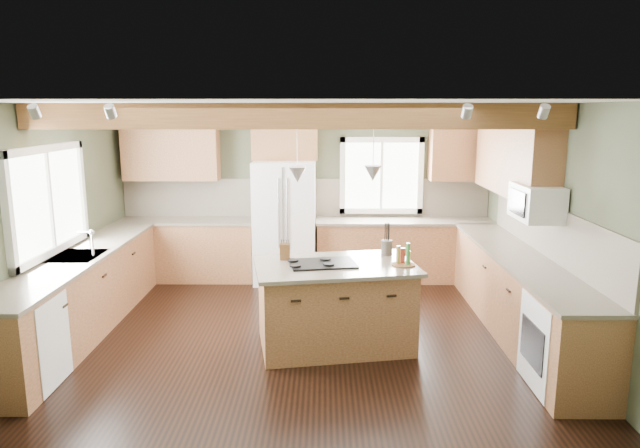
{
  "coord_description": "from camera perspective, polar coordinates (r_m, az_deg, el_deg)",
  "views": [
    {
      "loc": [
        0.28,
        -6.15,
        2.54
      ],
      "look_at": [
        0.23,
        0.3,
        1.24
      ],
      "focal_mm": 32.0,
      "sensor_mm": 36.0,
      "label": 1
    }
  ],
  "objects": [
    {
      "name": "floor",
      "position": [
        6.66,
        -2.08,
        -11.0
      ],
      "size": [
        5.6,
        5.6,
        0.0
      ],
      "primitive_type": "plane",
      "color": "black",
      "rests_on": "ground"
    },
    {
      "name": "ceiling",
      "position": [
        6.16,
        -2.25,
        11.98
      ],
      "size": [
        5.6,
        5.6,
        0.0
      ],
      "primitive_type": "plane",
      "rotation": [
        3.14,
        0.0,
        0.0
      ],
      "color": "silver",
      "rests_on": "wall_back"
    },
    {
      "name": "wall_back",
      "position": [
        8.74,
        -1.43,
        3.26
      ],
      "size": [
        5.6,
        0.0,
        5.6
      ],
      "primitive_type": "plane",
      "rotation": [
        1.57,
        0.0,
        0.0
      ],
      "color": "#3F4732",
      "rests_on": "ground"
    },
    {
      "name": "wall_left",
      "position": [
        6.99,
        -25.75,
        0.06
      ],
      "size": [
        0.0,
        5.0,
        5.0
      ],
      "primitive_type": "plane",
      "rotation": [
        1.57,
        0.0,
        1.57
      ],
      "color": "#3F4732",
      "rests_on": "ground"
    },
    {
      "name": "wall_right",
      "position": [
        6.76,
        22.28,
        -0.01
      ],
      "size": [
        0.0,
        5.0,
        5.0
      ],
      "primitive_type": "plane",
      "rotation": [
        1.57,
        0.0,
        -1.57
      ],
      "color": "#3F4732",
      "rests_on": "ground"
    },
    {
      "name": "ceiling_beam",
      "position": [
        5.88,
        -2.37,
        10.74
      ],
      "size": [
        5.55,
        0.26,
        0.26
      ],
      "primitive_type": "cube",
      "color": "#593419",
      "rests_on": "ceiling"
    },
    {
      "name": "soffit_trim",
      "position": [
        8.56,
        -1.49,
        11.41
      ],
      "size": [
        5.55,
        0.2,
        0.1
      ],
      "primitive_type": "cube",
      "color": "#593419",
      "rests_on": "ceiling"
    },
    {
      "name": "backsplash_back",
      "position": [
        8.74,
        -1.43,
        2.66
      ],
      "size": [
        5.58,
        0.03,
        0.58
      ],
      "primitive_type": "cube",
      "color": "brown",
      "rests_on": "wall_back"
    },
    {
      "name": "backsplash_right",
      "position": [
        6.82,
        21.96,
        -0.67
      ],
      "size": [
        0.03,
        3.7,
        0.58
      ],
      "primitive_type": "cube",
      "color": "brown",
      "rests_on": "wall_right"
    },
    {
      "name": "base_cab_back_left",
      "position": [
        8.86,
        -13.13,
        -2.6
      ],
      "size": [
        2.02,
        0.6,
        0.88
      ],
      "primitive_type": "cube",
      "color": "brown",
      "rests_on": "floor"
    },
    {
      "name": "counter_back_left",
      "position": [
        8.76,
        -13.27,
        0.32
      ],
      "size": [
        2.06,
        0.64,
        0.04
      ],
      "primitive_type": "cube",
      "color": "#494135",
      "rests_on": "base_cab_back_left"
    },
    {
      "name": "base_cab_back_right",
      "position": [
        8.69,
        8.41,
        -2.69
      ],
      "size": [
        2.62,
        0.6,
        0.88
      ],
      "primitive_type": "cube",
      "color": "brown",
      "rests_on": "floor"
    },
    {
      "name": "counter_back_right",
      "position": [
        8.59,
        8.5,
        0.29
      ],
      "size": [
        2.66,
        0.64,
        0.04
      ],
      "primitive_type": "cube",
      "color": "#494135",
      "rests_on": "base_cab_back_right"
    },
    {
      "name": "base_cab_left",
      "position": [
        7.11,
        -22.79,
        -6.67
      ],
      "size": [
        0.6,
        3.7,
        0.88
      ],
      "primitive_type": "cube",
      "color": "brown",
      "rests_on": "floor"
    },
    {
      "name": "counter_left",
      "position": [
        6.99,
        -23.08,
        -3.08
      ],
      "size": [
        0.64,
        3.74,
        0.04
      ],
      "primitive_type": "cube",
      "color": "#494135",
      "rests_on": "base_cab_left"
    },
    {
      "name": "base_cab_right",
      "position": [
        6.91,
        19.27,
        -6.93
      ],
      "size": [
        0.6,
        3.7,
        0.88
      ],
      "primitive_type": "cube",
      "color": "brown",
      "rests_on": "floor"
    },
    {
      "name": "counter_right",
      "position": [
        6.79,
        19.52,
        -3.23
      ],
      "size": [
        0.64,
        3.74,
        0.04
      ],
      "primitive_type": "cube",
      "color": "#494135",
      "rests_on": "base_cab_right"
    },
    {
      "name": "upper_cab_back_left",
      "position": [
        8.79,
        -14.67,
        7.2
      ],
      "size": [
        1.4,
        0.35,
        0.9
      ],
      "primitive_type": "cube",
      "color": "brown",
      "rests_on": "wall_back"
    },
    {
      "name": "upper_cab_over_fridge",
      "position": [
        8.5,
        -3.54,
        8.77
      ],
      "size": [
        0.96,
        0.35,
        0.7
      ],
      "primitive_type": "cube",
      "color": "brown",
      "rests_on": "wall_back"
    },
    {
      "name": "upper_cab_right",
      "position": [
        7.45,
        18.86,
        6.27
      ],
      "size": [
        0.35,
        2.2,
        0.9
      ],
      "primitive_type": "cube",
      "color": "brown",
      "rests_on": "wall_right"
    },
    {
      "name": "upper_cab_back_corner",
      "position": [
        8.73,
        13.9,
        7.21
      ],
      "size": [
        0.9,
        0.35,
        0.9
      ],
      "primitive_type": "cube",
      "color": "brown",
      "rests_on": "wall_back"
    },
    {
      "name": "window_left",
      "position": [
        6.99,
        -25.6,
        2.15
      ],
      "size": [
        0.04,
        1.6,
        1.05
      ],
      "primitive_type": "cube",
      "color": "white",
      "rests_on": "wall_left"
    },
    {
      "name": "window_back",
      "position": [
        8.73,
        6.15,
        4.84
      ],
      "size": [
        1.1,
        0.04,
        1.0
      ],
      "primitive_type": "cube",
      "color": "white",
      "rests_on": "wall_back"
    },
    {
      "name": "sink",
      "position": [
        6.99,
        -23.08,
        -3.04
      ],
      "size": [
        0.5,
        0.65,
        0.03
      ],
      "primitive_type": "cube",
      "color": "#262628",
      "rests_on": "counter_left"
    },
    {
      "name": "faucet",
      "position": [
        6.89,
        -21.8,
        -1.9
      ],
      "size": [
        0.02,
        0.02,
        0.28
      ],
      "primitive_type": "cylinder",
      "color": "#B2B2B7",
      "rests_on": "sink"
    },
    {
      "name": "dishwasher",
      "position": [
        6.01,
        -27.57,
        -10.47
      ],
      "size": [
        0.6,
        0.6,
        0.84
      ],
      "primitive_type": "cube",
      "color": "white",
      "rests_on": "floor"
    },
    {
      "name": "oven",
      "position": [
        5.77,
        23.33,
        -10.99
      ],
      "size": [
        0.6,
        0.72,
        0.84
      ],
      "primitive_type": "cube",
      "color": "white",
      "rests_on": "floor"
    },
    {
      "name": "microwave",
      "position": [
        6.59,
        20.83,
        2.04
      ],
      "size": [
        0.4,
        0.7,
        0.38
      ],
      "primitive_type": "cube",
      "color": "white",
      "rests_on": "wall_right"
    },
    {
      "name": "pendant_left",
      "position": [
        5.84,
        -2.26,
        4.94
      ],
      "size": [
        0.18,
        0.18,
        0.16
      ],
      "primitive_type": "cone",
      "rotation": [
        3.14,
        0.0,
        0.0
      ],
      "color": "#B2B2B7",
      "rests_on": "ceiling"
    },
    {
      "name": "pendant_right",
      "position": [
        5.99,
        5.3,
        5.06
      ],
      "size": [
        0.18,
        0.18,
        0.16
      ],
      "primitive_type": "cone",
      "rotation": [
        3.14,
        0.0,
        0.0
      ],
      "color": "#B2B2B7",
      "rests_on": "ceiling"
    },
    {
      "name": "refrigerator",
      "position": [
        8.45,
        -3.53,
        0.21
      ],
      "size": [
        0.9,
        0.74,
        1.8
      ],
      "primitive_type": "cube",
      "color": "white",
      "rests_on": "floor"
    },
    {
      "name": "island",
      "position": [
        6.23,
        1.5,
        -8.27
      ],
      "size": [
        1.73,
        1.23,
        0.88
      ],
      "primitive_type": "cube",
      "rotation": [
        0.0,
        0.0,
        0.17
      ],
      "color": "brown",
      "rests_on": "floor"
    },
    {
      "name": "island_top",
      "position": [
        6.09,
        1.52,
        -4.19
      ],
      "size": [
        1.85,
        1.35,
        0.04
      ],
      "primitive_type": "cube",
      "rotation": [
        0.0,
        0.0,
        0.17
      ],
      "color": "#494135",
      "rests_on": "island"
    },
    {
      "name": "cooktop",
      "position": [
        6.06,
        0.29,
        -3.97
      ],
      "size": [
        0.75,
        0.57,
        0.02
      ],
      "primitive_type": "cube",
      "rotation": [
        0.0,
        0.0,
        0.17
      ],
      "color": "black",
      "rests_on": "island_top"
    },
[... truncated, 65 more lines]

